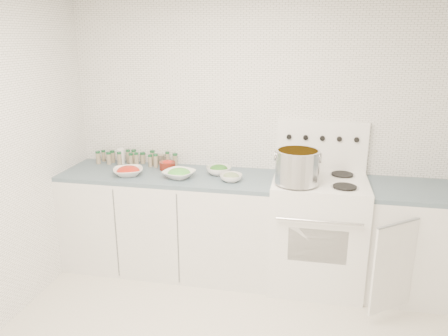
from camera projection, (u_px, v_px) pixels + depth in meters
The scene contains 13 objects.
room_walls at pixel (239, 131), 2.34m from camera, with size 3.54×3.04×2.52m.
counter_left at pixel (169, 221), 3.93m from camera, with size 1.85×0.62×0.90m.
stove at pixel (317, 229), 3.67m from camera, with size 0.76×0.70×1.36m.
counter_right at pixel (420, 242), 3.53m from camera, with size 0.89×0.87×0.90m.
stock_pot at pixel (297, 165), 3.38m from camera, with size 0.36×0.34×0.26m.
bowl_tomato at pixel (128, 171), 3.75m from camera, with size 0.33×0.33×0.08m.
bowl_snowpea at pixel (179, 174), 3.68m from camera, with size 0.32×0.32×0.09m.
bowl_broccoli at pixel (219, 170), 3.78m from camera, with size 0.27×0.27×0.09m.
bowl_zucchini at pixel (231, 177), 3.60m from camera, with size 0.19×0.19×0.07m.
bowl_pepper at pixel (167, 165), 3.91m from camera, with size 0.14×0.14×0.09m.
salt_canister at pixel (121, 156), 4.09m from camera, with size 0.07×0.07×0.14m, color white.
tin_can at pixel (161, 160), 4.06m from camera, with size 0.07×0.07×0.09m, color #9D9785.
spice_cluster at pixel (135, 158), 4.06m from camera, with size 0.77×0.16×0.14m.
Camera 1 is at (0.37, -2.27, 2.05)m, focal length 35.00 mm.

